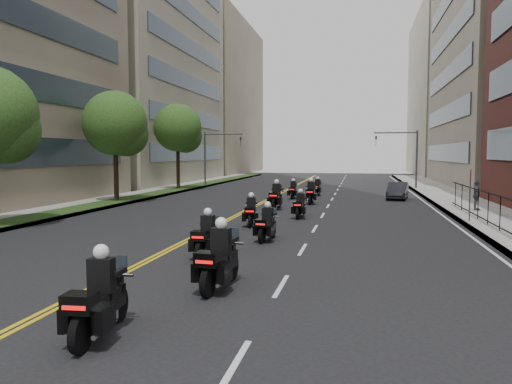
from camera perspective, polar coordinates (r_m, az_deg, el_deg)
ground at (r=9.74m, az=-21.94°, el=-16.48°), size 160.00×160.00×0.00m
sidewalk_right at (r=33.43m, az=23.48°, el=-1.68°), size 4.00×90.00×0.15m
sidewalk_left at (r=36.93m, az=-16.02°, el=-0.94°), size 4.00×90.00×0.15m
grass_strip at (r=36.55m, az=-14.92°, el=-0.82°), size 2.00×90.00×0.04m
building_right_far at (r=87.62m, az=22.75°, el=10.37°), size 15.00×28.00×26.00m
building_left_mid at (r=63.28m, az=-14.64°, el=16.69°), size 16.11×28.00×34.00m
building_left_far at (r=90.25m, az=-6.00°, el=10.51°), size 16.00×28.00×26.00m
street_trees at (r=30.79m, az=-20.21°, el=7.34°), size 4.40×38.40×7.98m
traffic_signal_right at (r=49.74m, az=16.81°, el=4.57°), size 4.09×0.20×5.60m
traffic_signal_left at (r=51.67m, az=-4.84°, el=4.73°), size 4.09×0.20×5.60m
motorcycle_0 at (r=9.89m, az=-17.52°, el=-11.86°), size 0.63×2.36×1.74m
motorcycle_1 at (r=12.71m, az=-4.22°, el=-7.88°), size 0.65×2.46×1.81m
motorcycle_2 at (r=16.58m, az=-5.66°, el=-5.25°), size 0.51×2.20×1.63m
motorcycle_3 at (r=19.58m, az=1.24°, el=-3.84°), size 0.59×2.08×1.54m
motorcycle_4 at (r=23.59m, az=-0.57°, el=-2.38°), size 0.66×2.14×1.58m
motorcycle_5 at (r=26.56m, az=5.06°, el=-1.66°), size 0.51×2.11×1.55m
motorcycle_6 at (r=30.63m, az=2.32°, el=-0.62°), size 0.57×2.49×1.84m
motorcycle_7 at (r=34.03m, az=6.28°, el=-0.18°), size 0.55×2.39×1.77m
motorcycle_8 at (r=37.82m, az=4.25°, el=0.15°), size 0.48×2.07×1.53m
motorcycle_9 at (r=40.85m, az=7.02°, el=0.45°), size 0.55×2.09×1.54m
parked_sedan at (r=38.79m, az=15.88°, el=0.15°), size 1.92×4.03×1.27m
pedestrian_c at (r=31.38m, az=23.89°, el=-0.32°), size 0.58×1.08×1.76m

